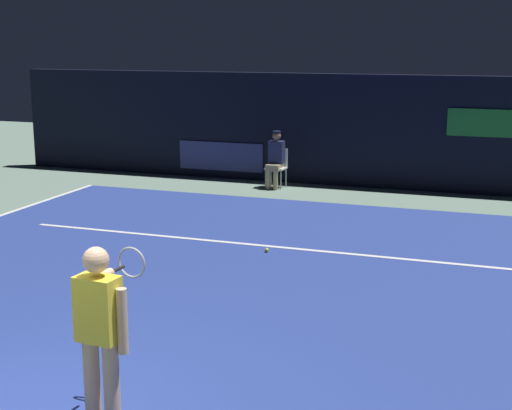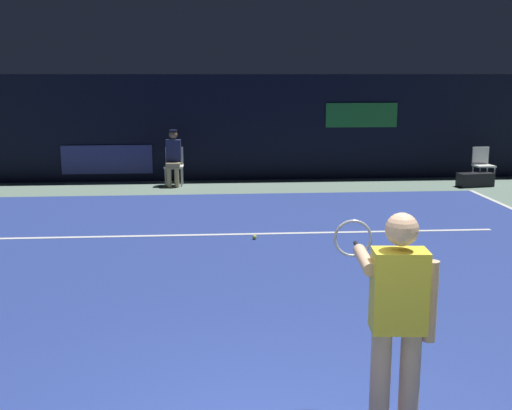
% 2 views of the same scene
% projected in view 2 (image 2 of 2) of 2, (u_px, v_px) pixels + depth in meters
% --- Properties ---
extents(ground_plane, '(33.38, 33.38, 0.00)m').
position_uv_depth(ground_plane, '(245.00, 271.00, 8.64)').
color(ground_plane, slate).
extents(court_surface, '(11.03, 11.17, 0.01)m').
position_uv_depth(court_surface, '(245.00, 270.00, 8.64)').
color(court_surface, navy).
rests_on(court_surface, ground).
extents(line_service, '(8.60, 0.10, 0.01)m').
position_uv_depth(line_service, '(238.00, 234.00, 10.55)').
color(line_service, white).
rests_on(line_service, court_surface).
extents(back_wall, '(16.79, 0.33, 2.60)m').
position_uv_depth(back_wall, '(226.00, 128.00, 15.88)').
color(back_wall, black).
rests_on(back_wall, ground).
extents(tennis_player, '(0.55, 0.96, 1.73)m').
position_uv_depth(tennis_player, '(396.00, 319.00, 4.32)').
color(tennis_player, '#DBAD89').
rests_on(tennis_player, ground).
extents(line_judge_on_chair, '(0.46, 0.54, 1.32)m').
position_uv_depth(line_judge_on_chair, '(173.00, 157.00, 15.06)').
color(line_judge_on_chair, white).
rests_on(line_judge_on_chair, ground).
extents(courtside_chair_near, '(0.47, 0.45, 0.88)m').
position_uv_depth(courtside_chair_near, '(483.00, 163.00, 15.40)').
color(courtside_chair_near, white).
rests_on(courtside_chair_near, ground).
extents(tennis_ball, '(0.07, 0.07, 0.07)m').
position_uv_depth(tennis_ball, '(255.00, 237.00, 10.24)').
color(tennis_ball, '#CCE033').
rests_on(tennis_ball, court_surface).
extents(equipment_bag, '(0.88, 0.45, 0.32)m').
position_uv_depth(equipment_bag, '(475.00, 180.00, 15.07)').
color(equipment_bag, black).
rests_on(equipment_bag, ground).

